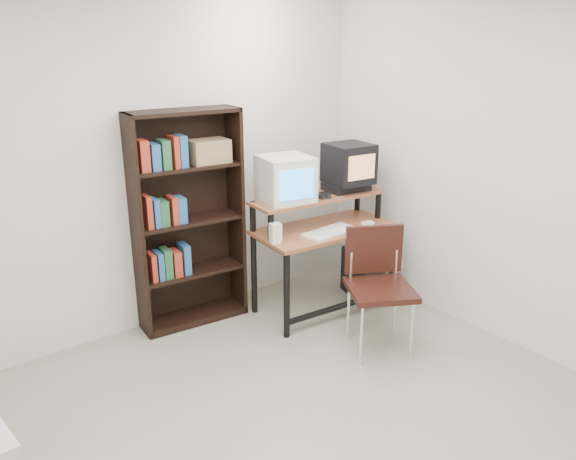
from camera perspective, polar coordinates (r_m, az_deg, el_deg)
floor at (r=3.44m, az=2.56°, el=-21.67°), size 4.00×4.00×0.01m
back_wall at (r=4.42m, az=-14.31°, el=6.19°), size 4.00×0.01×2.60m
right_wall at (r=4.30m, az=23.65°, el=4.85°), size 0.01×4.00×2.60m
computer_desk at (r=4.71m, az=3.66°, el=-0.26°), size 1.22×0.69×0.98m
crt_monitor at (r=4.53m, az=-0.25°, el=5.18°), size 0.46×0.46×0.37m
vcr at (r=4.89m, az=5.91°, el=4.36°), size 0.39×0.30×0.08m
crt_tv at (r=4.84m, az=6.20°, el=6.73°), size 0.40×0.39×0.34m
cd_spindle at (r=4.64m, az=3.70°, el=3.45°), size 0.12×0.12×0.05m
keyboard at (r=4.55m, az=4.32°, el=-0.29°), size 0.48×0.25×0.03m
mousepad at (r=4.79m, az=7.97°, el=0.41°), size 0.26×0.24×0.01m
mouse at (r=4.79m, az=8.08°, el=0.64°), size 0.11×0.08×0.03m
desk_speaker at (r=4.31m, az=-1.29°, el=-0.39°), size 0.09×0.09×0.17m
pc_tower at (r=5.11m, az=7.53°, el=-4.52°), size 0.32×0.49×0.42m
school_chair at (r=4.20m, az=9.11°, el=-4.62°), size 0.62×0.62×0.92m
bookshelf at (r=4.50m, az=-10.24°, el=1.30°), size 0.89×0.37×1.73m
wall_outlet at (r=5.21m, az=11.13°, el=-3.19°), size 0.02×0.08×0.12m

